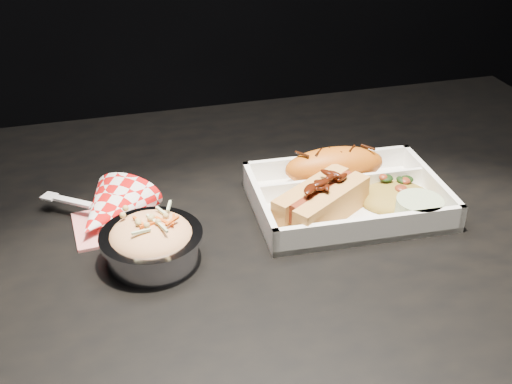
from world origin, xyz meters
TOP-DOWN VIEW (x-y plane):
  - dining_table at (0.00, 0.00)m, footprint 1.20×0.80m
  - food_tray at (0.12, 0.01)m, footprint 0.26×0.19m
  - fried_pastry at (0.12, 0.06)m, footprint 0.15×0.06m
  - hotdog at (0.07, -0.02)m, footprint 0.14×0.12m
  - fried_rice_mound at (0.18, -0.01)m, footprint 0.10×0.09m
  - cupcake_liner at (0.19, -0.06)m, footprint 0.06×0.06m
  - foil_coleslaw_cup at (-0.15, -0.05)m, footprint 0.12×0.12m
  - napkin_fork at (-0.20, 0.05)m, footprint 0.16×0.15m

SIDE VIEW (x-z plane):
  - dining_table at x=0.00m, z-range 0.28..1.03m
  - food_tray at x=0.12m, z-range 0.74..0.78m
  - napkin_fork at x=-0.20m, z-range 0.72..0.82m
  - cupcake_liner at x=0.19m, z-range 0.76..0.79m
  - fried_rice_mound at x=0.18m, z-range 0.76..0.79m
  - foil_coleslaw_cup at x=-0.15m, z-range 0.75..0.81m
  - hotdog at x=0.07m, z-range 0.75..0.81m
  - fried_pastry at x=0.12m, z-range 0.76..0.81m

